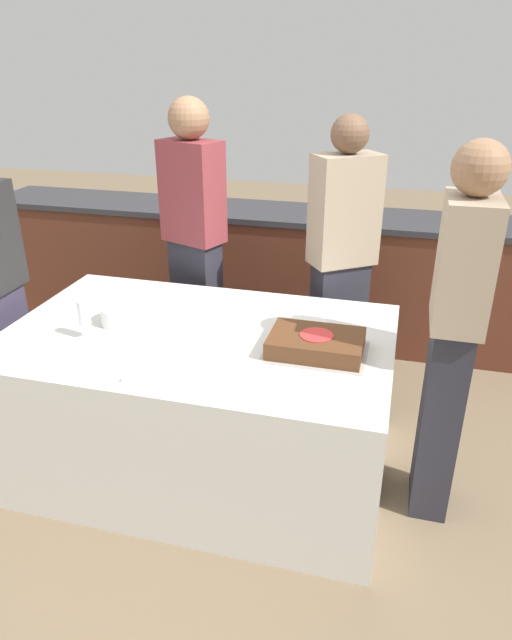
{
  "coord_description": "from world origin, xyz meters",
  "views": [
    {
      "loc": [
        0.87,
        -2.23,
        1.92
      ],
      "look_at": [
        0.28,
        0.0,
        0.84
      ],
      "focal_mm": 32.0,
      "sensor_mm": 36.0,
      "label": 1
    }
  ],
  "objects": [
    {
      "name": "back_counter",
      "position": [
        0.0,
        1.64,
        0.46
      ],
      "size": [
        4.4,
        0.58,
        0.92
      ],
      "color": "#5B2D1E",
      "rests_on": "ground_plane"
    },
    {
      "name": "plate_stack",
      "position": [
        -0.39,
        0.01,
        0.79
      ],
      "size": [
        0.2,
        0.2,
        0.09
      ],
      "color": "white",
      "rests_on": "dining_table"
    },
    {
      "name": "utensil_pile",
      "position": [
        -0.06,
        -0.44,
        0.75
      ],
      "size": [
        0.16,
        0.1,
        0.02
      ],
      "color": "white",
      "rests_on": "dining_table"
    },
    {
      "name": "side_plate_near_cake",
      "position": [
        0.48,
        0.23,
        0.75
      ],
      "size": [
        0.18,
        0.18,
        0.0
      ],
      "color": "white",
      "rests_on": "dining_table"
    },
    {
      "name": "ground_plane",
      "position": [
        0.0,
        0.0,
        0.0
      ],
      "size": [
        14.0,
        14.0,
        0.0
      ],
      "primitive_type": "plane",
      "color": "#7A664C"
    },
    {
      "name": "cake",
      "position": [
        0.56,
        -0.05,
        0.78
      ],
      "size": [
        0.44,
        0.32,
        0.09
      ],
      "color": "#B7B2AD",
      "rests_on": "dining_table"
    },
    {
      "name": "dining_table",
      "position": [
        0.0,
        0.0,
        0.37
      ],
      "size": [
        1.8,
        1.13,
        0.74
      ],
      "color": "silver",
      "rests_on": "ground_plane"
    },
    {
      "name": "person_standing_back",
      "position": [
        -0.3,
        0.79,
        0.92
      ],
      "size": [
        0.39,
        0.31,
        1.72
      ],
      "rotation": [
        0.0,
        0.0,
        2.78
      ],
      "color": "#282833",
      "rests_on": "ground_plane"
    },
    {
      "name": "wine_glass",
      "position": [
        -0.47,
        -0.18,
        0.86
      ],
      "size": [
        0.07,
        0.07,
        0.18
      ],
      "color": "white",
      "rests_on": "dining_table"
    },
    {
      "name": "person_cutting_cake",
      "position": [
        0.56,
        0.79,
        0.86
      ],
      "size": [
        0.4,
        0.36,
        1.66
      ],
      "rotation": [
        0.0,
        0.0,
        -2.52
      ],
      "color": "#282833",
      "rests_on": "ground_plane"
    },
    {
      "name": "person_seated_right",
      "position": [
        1.12,
        0.0,
        0.87
      ],
      "size": [
        0.21,
        0.32,
        1.65
      ],
      "rotation": [
        0.0,
        0.0,
        -1.57
      ],
      "color": "#282833",
      "rests_on": "ground_plane"
    }
  ]
}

